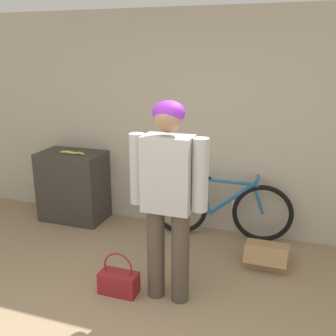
% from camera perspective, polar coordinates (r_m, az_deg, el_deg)
% --- Properties ---
extents(wall_back, '(8.00, 0.07, 2.60)m').
position_cam_1_polar(wall_back, '(4.69, 3.65, 6.41)').
color(wall_back, '#B7AD99').
rests_on(wall_back, ground_plane).
extents(side_shelf, '(0.82, 0.51, 0.90)m').
position_cam_1_polar(side_shelf, '(5.24, -13.57, -2.56)').
color(side_shelf, '#38332D').
rests_on(side_shelf, ground_plane).
extents(person, '(0.67, 0.26, 1.76)m').
position_cam_1_polar(person, '(3.25, 0.01, -2.88)').
color(person, '#4C4238').
rests_on(person, ground_plane).
extents(bicycle, '(1.66, 0.46, 0.76)m').
position_cam_1_polar(bicycle, '(4.65, 7.51, -5.83)').
color(bicycle, black).
rests_on(bicycle, ground_plane).
extents(banana, '(0.37, 0.09, 0.03)m').
position_cam_1_polar(banana, '(5.03, -13.69, 2.17)').
color(banana, '#EAD64C').
rests_on(banana, side_shelf).
extents(handbag, '(0.35, 0.18, 0.41)m').
position_cam_1_polar(handbag, '(3.75, -7.17, -16.03)').
color(handbag, maroon).
rests_on(handbag, ground_plane).
extents(cardboard_box, '(0.45, 0.41, 0.24)m').
position_cam_1_polar(cardboard_box, '(4.32, 14.07, -12.17)').
color(cardboard_box, '#A87F51').
rests_on(cardboard_box, ground_plane).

